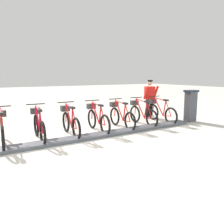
# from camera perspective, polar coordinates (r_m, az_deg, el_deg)

# --- Properties ---
(ground_plane) EXTENTS (60.00, 60.00, 0.00)m
(ground_plane) POSITION_cam_1_polar(r_m,az_deg,el_deg) (6.20, -11.65, -9.91)
(ground_plane) COLOR #BEB2A6
(dock_rail_base) EXTENTS (0.44, 9.29, 0.10)m
(dock_rail_base) POSITION_cam_1_polar(r_m,az_deg,el_deg) (6.19, -11.66, -9.47)
(dock_rail_base) COLOR #47474C
(dock_rail_base) RESTS_ON ground
(payment_kiosk) EXTENTS (0.36, 0.52, 1.28)m
(payment_kiosk) POSITION_cam_1_polar(r_m,az_deg,el_deg) (9.08, 20.39, -0.33)
(payment_kiosk) COLOR #38383D
(payment_kiosk) RESTS_ON ground
(bike_docked_0) EXTENTS (1.72, 0.54, 1.02)m
(bike_docked_0) POSITION_cam_1_polar(r_m,az_deg,el_deg) (8.71, 12.89, -1.93)
(bike_docked_0) COLOR black
(bike_docked_0) RESTS_ON ground
(bike_docked_1) EXTENTS (1.72, 0.54, 1.02)m
(bike_docked_1) POSITION_cam_1_polar(r_m,az_deg,el_deg) (8.10, 8.02, -2.53)
(bike_docked_1) COLOR black
(bike_docked_1) RESTS_ON ground
(bike_docked_2) EXTENTS (1.72, 0.54, 1.02)m
(bike_docked_2) POSITION_cam_1_polar(r_m,az_deg,el_deg) (7.56, 2.39, -3.20)
(bike_docked_2) COLOR black
(bike_docked_2) RESTS_ON ground
(bike_docked_3) EXTENTS (1.72, 0.54, 1.02)m
(bike_docked_3) POSITION_cam_1_polar(r_m,az_deg,el_deg) (7.11, -4.04, -3.93)
(bike_docked_3) COLOR black
(bike_docked_3) RESTS_ON ground
(bike_docked_4) EXTENTS (1.72, 0.54, 1.02)m
(bike_docked_4) POSITION_cam_1_polar(r_m,az_deg,el_deg) (6.75, -11.25, -4.69)
(bike_docked_4) COLOR black
(bike_docked_4) RESTS_ON ground
(bike_docked_5) EXTENTS (1.72, 0.54, 1.02)m
(bike_docked_5) POSITION_cam_1_polar(r_m,az_deg,el_deg) (6.51, -19.15, -5.43)
(bike_docked_5) COLOR black
(bike_docked_5) RESTS_ON ground
(bike_docked_6) EXTENTS (1.72, 0.54, 1.02)m
(bike_docked_6) POSITION_cam_1_polar(r_m,az_deg,el_deg) (6.41, -27.49, -6.10)
(bike_docked_6) COLOR black
(bike_docked_6) RESTS_ON ground
(worker_near_rack) EXTENTS (0.49, 0.64, 1.66)m
(worker_near_rack) POSITION_cam_1_polar(r_m,az_deg,el_deg) (9.40, 10.11, 1.79)
(worker_near_rack) COLOR white
(worker_near_rack) RESTS_ON ground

